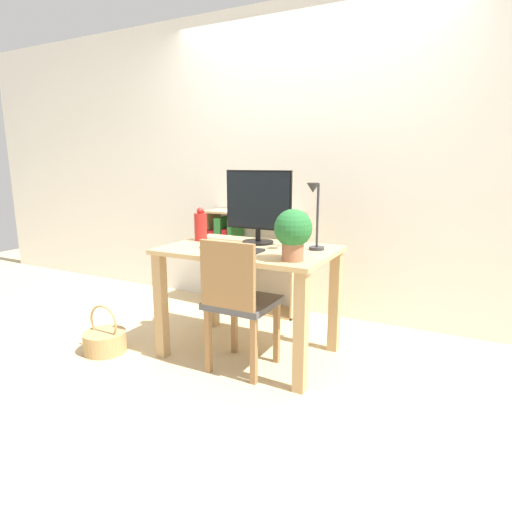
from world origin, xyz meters
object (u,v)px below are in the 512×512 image
bookshelf (237,263)px  vase (201,226)px  keyboard (232,249)px  desk_lamp (315,210)px  chair (238,300)px  potted_plant (293,231)px  monitor (258,204)px  basket (105,340)px

bookshelf → vase: bearing=-79.3°
keyboard → desk_lamp: desk_lamp is taller
desk_lamp → chair: desk_lamp is taller
keyboard → potted_plant: size_ratio=1.40×
keyboard → vase: 0.44m
monitor → chair: 0.71m
chair → bookshelf: (-0.65, 1.12, -0.06)m
keyboard → basket: size_ratio=1.21×
keyboard → desk_lamp: size_ratio=0.96×
keyboard → basket: keyboard is taller
vase → potted_plant: bearing=-19.6°
chair → monitor: bearing=103.8°
potted_plant → monitor: bearing=137.1°
desk_lamp → keyboard: bearing=-156.8°
desk_lamp → chair: size_ratio=0.50×
monitor → chair: size_ratio=0.59×
keyboard → bookshelf: bearing=118.5°
vase → potted_plant: size_ratio=0.81×
keyboard → potted_plant: (0.47, -0.10, 0.16)m
potted_plant → chair: 0.56m
potted_plant → desk_lamp: bearing=87.2°
desk_lamp → chair: 0.74m
monitor → vase: size_ratio=2.09×
chair → basket: (-0.98, -0.19, -0.39)m
monitor → chair: monitor is taller
monitor → keyboard: 0.40m
vase → desk_lamp: bearing=0.6°
bookshelf → keyboard: bearing=-61.5°
chair → vase: bearing=148.1°
vase → potted_plant: 0.90m
vase → desk_lamp: (0.86, 0.01, 0.16)m
vase → potted_plant: potted_plant is taller
basket → chair: bearing=10.8°
keyboard → chair: bearing=-49.1°
potted_plant → basket: bearing=-170.1°
vase → desk_lamp: 0.88m
keyboard → chair: (0.13, -0.15, -0.28)m
desk_lamp → potted_plant: bearing=-92.8°
monitor → desk_lamp: bearing=-11.2°
monitor → bookshelf: 1.07m
vase → basket: size_ratio=0.70×
monitor → bookshelf: size_ratio=0.57×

